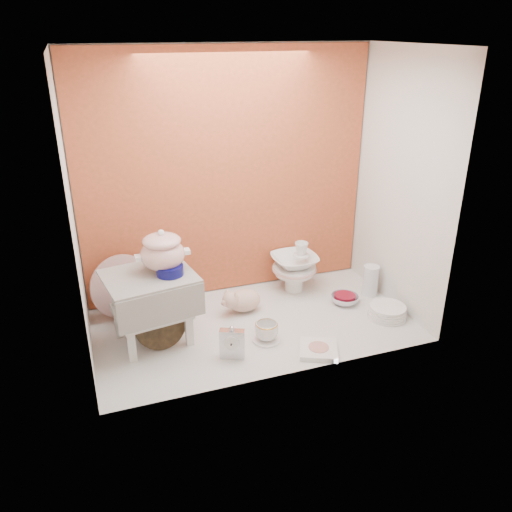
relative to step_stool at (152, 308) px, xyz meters
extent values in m
plane|color=silver|center=(0.57, -0.02, -0.20)|extent=(1.80, 1.80, 0.00)
cube|color=#C55331|center=(0.57, 0.48, 0.55)|extent=(1.80, 0.06, 1.50)
cube|color=silver|center=(-0.33, -0.02, 0.55)|extent=(0.06, 1.00, 1.50)
cube|color=silver|center=(1.47, -0.02, 0.55)|extent=(0.06, 1.00, 1.50)
cube|color=white|center=(0.57, -0.02, 1.30)|extent=(1.80, 1.00, 0.06)
cylinder|color=#0B0B53|center=(0.11, -0.03, 0.22)|extent=(0.18, 0.18, 0.05)
imported|color=white|center=(-0.04, 0.26, -0.06)|extent=(0.27, 0.27, 0.27)
cube|color=silver|center=(0.36, -0.30, -0.11)|extent=(0.13, 0.09, 0.19)
ellipsoid|color=#D3AA94|center=(0.56, 0.14, -0.12)|extent=(0.27, 0.20, 0.15)
cylinder|color=white|center=(0.58, -0.21, -0.19)|extent=(0.18, 0.18, 0.01)
imported|color=white|center=(0.58, -0.21, -0.14)|extent=(0.16, 0.16, 0.10)
cube|color=white|center=(0.80, -0.40, -0.18)|extent=(0.26, 0.26, 0.03)
cylinder|color=white|center=(1.34, -0.21, -0.16)|extent=(0.28, 0.28, 0.07)
imported|color=silver|center=(1.18, 0.02, -0.17)|extent=(0.19, 0.19, 0.05)
cylinder|color=silver|center=(1.39, 0.08, -0.10)|extent=(0.12, 0.12, 0.20)
camera|label=1|loc=(-0.28, -2.47, 1.39)|focal=36.53mm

